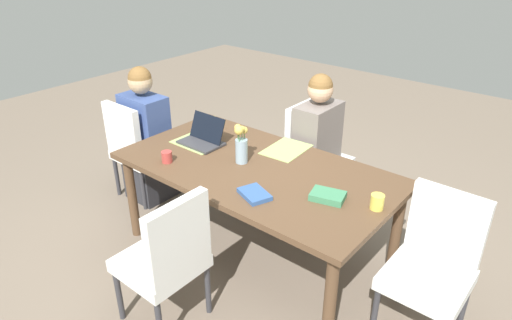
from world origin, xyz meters
TOP-DOWN VIEW (x-y plane):
  - ground_plane at (0.00, 0.00)m, footprint 10.00×10.00m
  - dining_table at (0.00, 0.00)m, footprint 1.91×1.02m
  - chair_far_left_near at (-0.08, 0.85)m, footprint 0.44×0.44m
  - person_far_left_near at (-0.01, 0.79)m, footprint 0.36×0.40m
  - chair_head_left_left_mid at (-1.31, -0.04)m, footprint 0.44×0.44m
  - person_head_left_left_mid at (-1.25, 0.04)m, footprint 0.40×0.36m
  - chair_head_right_left_far at (1.23, 0.08)m, footprint 0.44×0.44m
  - chair_near_right_near at (0.04, -0.85)m, footprint 0.44×0.44m
  - flower_vase at (-0.12, -0.01)m, footprint 0.09×0.11m
  - placemat_far_left_near at (-0.00, 0.35)m, footprint 0.28×0.38m
  - placemat_head_left_left_mid at (-0.59, 0.02)m, footprint 0.36×0.26m
  - laptop_head_left_left_mid at (-0.55, 0.04)m, footprint 0.32×0.22m
  - coffee_mug_near_left at (-0.52, -0.34)m, footprint 0.07×0.07m
  - coffee_mug_near_right at (-0.72, 0.30)m, footprint 0.09×0.09m
  - coffee_mug_centre_left at (0.87, 0.04)m, footprint 0.08×0.08m
  - book_red_cover at (0.24, -0.31)m, footprint 0.24×0.20m
  - book_blue_cover at (0.60, -0.05)m, footprint 0.23×0.19m

SIDE VIEW (x-z plane):
  - ground_plane at x=0.00m, z-range 0.00..0.00m
  - chair_far_left_near at x=-0.08m, z-range 0.05..0.95m
  - chair_head_left_left_mid at x=-1.31m, z-range 0.05..0.95m
  - chair_head_right_left_far at x=1.23m, z-range 0.05..0.95m
  - chair_near_right_near at x=0.04m, z-range 0.05..0.95m
  - person_far_left_near at x=-0.01m, z-range -0.07..1.12m
  - person_head_left_left_mid at x=-1.25m, z-range -0.07..1.12m
  - dining_table at x=0.00m, z-range 0.29..1.01m
  - placemat_far_left_near at x=0.00m, z-range 0.72..0.73m
  - placemat_head_left_left_mid at x=-0.59m, z-range 0.72..0.73m
  - book_red_cover at x=0.24m, z-range 0.72..0.75m
  - book_blue_cover at x=0.60m, z-range 0.72..0.76m
  - coffee_mug_near_left at x=-0.52m, z-range 0.72..0.80m
  - laptop_head_left_left_mid at x=-0.55m, z-range 0.66..0.87m
  - coffee_mug_near_right at x=-0.72m, z-range 0.72..0.81m
  - coffee_mug_centre_left at x=0.87m, z-range 0.72..0.81m
  - flower_vase at x=-0.12m, z-range 0.72..1.00m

